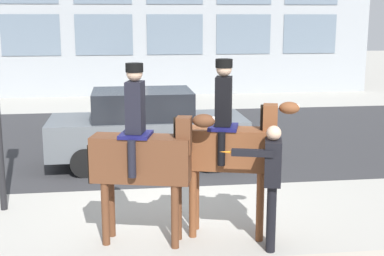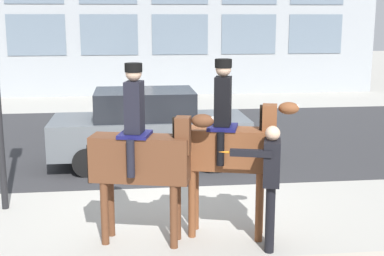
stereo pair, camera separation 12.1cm
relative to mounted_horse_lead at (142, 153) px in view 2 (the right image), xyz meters
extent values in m
plane|color=#9E9B93|center=(0.55, 1.94, -1.31)|extent=(80.00, 80.00, 0.00)
cube|color=#2D2D30|center=(0.55, 6.69, -1.31)|extent=(19.51, 8.50, 0.01)
cube|color=slate|center=(-3.75, 14.77, 1.16)|extent=(2.29, 0.02, 1.61)
cube|color=slate|center=(-0.89, 14.77, 1.16)|extent=(2.29, 0.02, 1.61)
cube|color=slate|center=(1.98, 14.77, 1.16)|extent=(2.29, 0.02, 1.61)
cube|color=slate|center=(4.84, 14.77, 1.16)|extent=(2.29, 0.02, 1.61)
cube|color=slate|center=(7.70, 14.77, 1.16)|extent=(2.29, 0.02, 1.61)
cube|color=#59331E|center=(-0.03, 0.01, -0.08)|extent=(1.44, 0.77, 0.64)
cylinder|color=#59331E|center=(0.49, 0.03, -0.85)|extent=(0.11, 0.11, 0.92)
cylinder|color=#59331E|center=(0.41, -0.26, -0.85)|extent=(0.11, 0.11, 0.92)
cylinder|color=#59331E|center=(-0.47, 0.28, -0.85)|extent=(0.11, 0.11, 0.92)
cylinder|color=#59331E|center=(-0.55, -0.02, -0.85)|extent=(0.11, 0.11, 0.92)
cube|color=#59331E|center=(0.56, -0.14, 0.27)|extent=(0.25, 0.28, 0.51)
cube|color=black|center=(0.44, -0.11, 0.29)|extent=(0.06, 0.09, 0.46)
ellipsoid|color=#59331E|center=(0.82, -0.21, 0.48)|extent=(0.35, 0.27, 0.19)
cube|color=silver|center=(0.91, -0.23, 0.50)|extent=(0.12, 0.08, 0.07)
cylinder|color=black|center=(-0.73, 0.19, -0.18)|extent=(0.09, 0.09, 0.55)
cube|color=#14144C|center=(-0.10, 0.02, 0.26)|extent=(0.52, 0.57, 0.05)
cube|color=black|center=(-0.10, 0.02, 0.65)|extent=(0.29, 0.36, 0.71)
sphere|color=#D1A889|center=(-0.10, 0.02, 1.11)|extent=(0.22, 0.22, 0.22)
cylinder|color=black|center=(-0.10, 0.02, 1.19)|extent=(0.24, 0.24, 0.12)
cylinder|color=black|center=(-0.03, 0.29, -0.01)|extent=(0.11, 0.11, 0.51)
cylinder|color=black|center=(-0.16, -0.24, -0.01)|extent=(0.11, 0.11, 0.51)
cube|color=brown|center=(1.22, 0.10, 0.00)|extent=(1.42, 0.79, 0.59)
cylinder|color=brown|center=(1.73, 0.12, -0.80)|extent=(0.11, 0.11, 1.02)
cylinder|color=brown|center=(1.64, -0.18, -0.80)|extent=(0.11, 0.11, 1.02)
cylinder|color=brown|center=(0.79, 0.39, -0.80)|extent=(0.11, 0.11, 1.02)
cylinder|color=brown|center=(0.71, 0.09, -0.80)|extent=(0.11, 0.11, 1.02)
cube|color=brown|center=(1.79, -0.06, 0.38)|extent=(0.26, 0.29, 0.57)
cube|color=black|center=(1.67, -0.03, 0.40)|extent=(0.06, 0.09, 0.51)
ellipsoid|color=brown|center=(2.04, -0.13, 0.62)|extent=(0.33, 0.27, 0.17)
cube|color=silver|center=(2.12, -0.15, 0.64)|extent=(0.11, 0.08, 0.07)
cylinder|color=black|center=(0.53, 0.30, -0.10)|extent=(0.09, 0.09, 0.55)
cube|color=#14144C|center=(1.15, 0.12, 0.32)|extent=(0.52, 0.57, 0.05)
cube|color=black|center=(1.15, 0.12, 0.69)|extent=(0.30, 0.37, 0.69)
sphere|color=#D1A889|center=(1.15, 0.12, 1.15)|extent=(0.22, 0.22, 0.22)
cylinder|color=black|center=(1.15, 0.12, 1.23)|extent=(0.24, 0.24, 0.12)
cylinder|color=black|center=(1.23, 0.38, 0.06)|extent=(0.11, 0.11, 0.47)
cylinder|color=black|center=(1.08, -0.14, 0.06)|extent=(0.11, 0.11, 0.47)
cylinder|color=black|center=(1.70, -0.56, -0.84)|extent=(0.13, 0.13, 0.95)
cylinder|color=black|center=(1.74, -0.40, -0.84)|extent=(0.13, 0.13, 0.95)
cube|color=black|center=(1.72, -0.48, -0.06)|extent=(0.32, 0.44, 0.61)
sphere|color=#D1A889|center=(1.72, -0.48, 0.34)|extent=(0.20, 0.20, 0.20)
cube|color=black|center=(1.41, -0.58, 0.11)|extent=(0.55, 0.23, 0.09)
cone|color=orange|center=(1.08, -0.49, 0.11)|extent=(0.19, 0.09, 0.04)
cube|color=#51565B|center=(0.27, 4.13, -0.64)|extent=(4.20, 1.70, 0.75)
cube|color=black|center=(0.17, 4.13, 0.03)|extent=(2.10, 1.50, 0.59)
cylinder|color=black|center=(1.58, 3.35, -1.01)|extent=(0.60, 0.20, 0.60)
cylinder|color=black|center=(1.58, 4.92, -1.01)|extent=(0.60, 0.20, 0.60)
cylinder|color=black|center=(-1.03, 3.35, -1.01)|extent=(0.60, 0.20, 0.60)
cylinder|color=black|center=(-1.03, 4.92, -1.01)|extent=(0.60, 0.20, 0.60)
camera|label=1|loc=(-0.29, -7.22, 1.86)|focal=50.00mm
camera|label=2|loc=(-0.17, -7.24, 1.86)|focal=50.00mm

